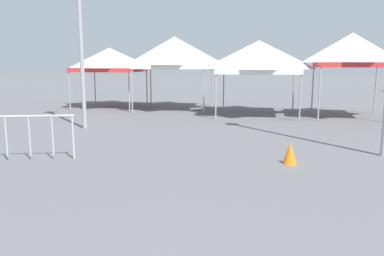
{
  "coord_description": "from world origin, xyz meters",
  "views": [
    {
      "loc": [
        0.68,
        -1.19,
        2.28
      ],
      "look_at": [
        -0.49,
        4.41,
        1.3
      ],
      "focal_mm": 35.74,
      "sensor_mm": 36.0,
      "label": 1
    }
  ],
  "objects": [
    {
      "name": "canopy_tent_far_left",
      "position": [
        -7.55,
        17.46,
        2.44
      ],
      "size": [
        3.32,
        3.32,
        3.05
      ],
      "color": "#9E9EA3",
      "rests_on": "ground"
    },
    {
      "name": "canopy_tent_left_of_center",
      "position": [
        -4.04,
        17.25,
        2.77
      ],
      "size": [
        3.68,
        3.68,
        3.55
      ],
      "color": "#9E9EA3",
      "rests_on": "ground"
    },
    {
      "name": "canopy_tent_far_right",
      "position": [
        0.08,
        15.93,
        2.53
      ],
      "size": [
        3.6,
        3.6,
        3.25
      ],
      "color": "#9E9EA3",
      "rests_on": "ground"
    },
    {
      "name": "canopy_tent_behind_center",
      "position": [
        3.89,
        15.93,
        2.81
      ],
      "size": [
        2.85,
        2.85,
        3.51
      ],
      "color": "#9E9EA3",
      "rests_on": "ground"
    },
    {
      "name": "light_pole_opposite_side",
      "position": [
        -5.74,
        11.07,
        4.21
      ],
      "size": [
        0.36,
        0.36,
        7.32
      ],
      "color": "#9E9EA3",
      "rests_on": "ground"
    },
    {
      "name": "crowd_barrier_mid_lot",
      "position": [
        -4.87,
        6.67,
        0.75
      ],
      "size": [
        2.01,
        0.7,
        1.08
      ],
      "color": "#B7BABF",
      "rests_on": "ground"
    },
    {
      "name": "traffic_cone_lot_center",
      "position": [
        1.14,
        7.56,
        0.26
      ],
      "size": [
        0.32,
        0.32,
        0.51
      ],
      "primitive_type": "cone",
      "color": "orange",
      "rests_on": "ground"
    }
  ]
}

